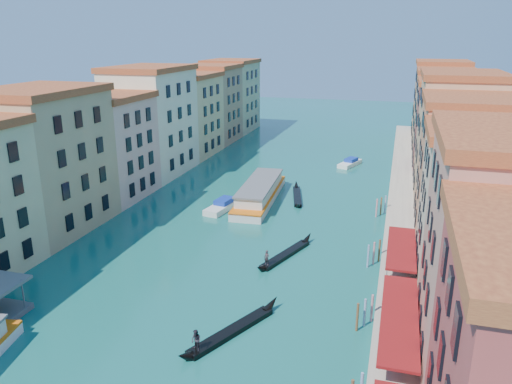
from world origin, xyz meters
TOP-DOWN VIEW (x-y plane):
  - left_bank_palazzos at (-26.00, 64.68)m, footprint 12.80×128.40m
  - right_bank_palazzos at (30.00, 65.00)m, footprint 12.80×128.40m
  - quay at (22.00, 65.00)m, footprint 4.00×140.00m
  - restaurant_awnings at (22.19, 23.00)m, footprint 3.20×44.55m
  - mooring_poles_right at (19.10, 28.80)m, footprint 1.44×54.24m
  - vaporetto_far at (-0.74, 59.69)m, footprint 6.41×22.22m
  - gondola_fore at (8.37, 39.21)m, footprint 5.30×12.44m
  - gondola_right at (7.24, 21.01)m, footprint 6.85×12.56m
  - gondola_far at (4.93, 63.11)m, footprint 4.02×13.05m
  - motorboat_mid at (-5.20, 53.79)m, footprint 3.85×8.32m
  - motorboat_far at (11.37, 87.66)m, footprint 4.68×7.72m

SIDE VIEW (x-z plane):
  - gondola_far at x=4.93m, z-range -0.55..1.32m
  - gondola_fore at x=8.37m, z-range -0.85..1.72m
  - quay at x=22.00m, z-range 0.00..1.00m
  - gondola_right at x=7.24m, z-range -0.83..1.86m
  - motorboat_far at x=11.37m, z-range -0.17..1.36m
  - motorboat_mid at x=-5.20m, z-range -0.18..1.47m
  - mooring_poles_right at x=19.10m, z-range -0.30..2.90m
  - vaporetto_far at x=-0.74m, z-range -0.16..3.10m
  - restaurant_awnings at x=22.19m, z-range 1.43..4.55m
  - left_bank_palazzos at x=-26.00m, z-range -0.79..20.21m
  - right_bank_palazzos at x=30.00m, z-range -0.75..20.25m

